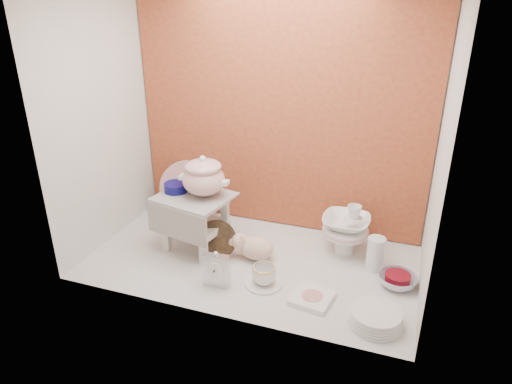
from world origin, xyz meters
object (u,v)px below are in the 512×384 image
at_px(mantel_clock, 217,269).
at_px(porcelain_tower, 346,228).
at_px(soup_tureen, 204,176).
at_px(floral_platter, 188,188).
at_px(plush_pig, 256,248).
at_px(dinner_plate_stack, 376,318).
at_px(gold_rim_teacup, 264,275).
at_px(step_stool, 196,222).
at_px(crystal_bowl, 397,280).
at_px(blue_white_vase, 199,201).

xyz_separation_m(mantel_clock, porcelain_tower, (0.56, 0.55, 0.05)).
bearing_deg(soup_tureen, mantel_clock, -57.47).
bearing_deg(mantel_clock, floral_platter, 121.58).
distance_m(plush_pig, dinner_plate_stack, 0.78).
xyz_separation_m(mantel_clock, gold_rim_teacup, (0.23, 0.08, -0.04)).
bearing_deg(mantel_clock, step_stool, 126.25).
xyz_separation_m(mantel_clock, crystal_bowl, (0.88, 0.31, -0.07)).
relative_size(step_stool, floral_platter, 1.06).
bearing_deg(blue_white_vase, crystal_bowl, -14.61).
bearing_deg(porcelain_tower, floral_platter, 171.72).
xyz_separation_m(step_stool, porcelain_tower, (0.83, 0.24, -0.01)).
bearing_deg(floral_platter, dinner_plate_stack, -29.33).
relative_size(floral_platter, blue_white_vase, 1.43).
bearing_deg(gold_rim_teacup, floral_platter, 140.04).
height_order(step_stool, porcelain_tower, step_stool).
bearing_deg(floral_platter, blue_white_vase, -30.68).
distance_m(dinner_plate_stack, porcelain_tower, 0.65).
distance_m(floral_platter, porcelain_tower, 1.09).
bearing_deg(blue_white_vase, step_stool, -66.59).
height_order(floral_platter, mantel_clock, floral_platter).
bearing_deg(gold_rim_teacup, porcelain_tower, 54.32).
distance_m(soup_tureen, crystal_bowl, 1.17).
height_order(mantel_clock, dinner_plate_stack, mantel_clock).
relative_size(step_stool, gold_rim_teacup, 3.14).
height_order(blue_white_vase, gold_rim_teacup, blue_white_vase).
relative_size(blue_white_vase, porcelain_tower, 0.85).
bearing_deg(plush_pig, soup_tureen, -171.82).
bearing_deg(blue_white_vase, plush_pig, -33.19).
relative_size(soup_tureen, porcelain_tower, 0.91).
xyz_separation_m(blue_white_vase, gold_rim_teacup, (0.64, -0.56, -0.07)).
height_order(plush_pig, gold_rim_teacup, plush_pig).
height_order(blue_white_vase, plush_pig, blue_white_vase).
height_order(soup_tureen, porcelain_tower, soup_tureen).
relative_size(step_stool, plush_pig, 1.58).
bearing_deg(step_stool, mantel_clock, -37.79).
bearing_deg(blue_white_vase, porcelain_tower, -5.52).
relative_size(mantel_clock, dinner_plate_stack, 0.80).
distance_m(gold_rim_teacup, dinner_plate_stack, 0.59).
bearing_deg(gold_rim_teacup, step_stool, 155.67).
relative_size(step_stool, dinner_plate_stack, 1.59).
bearing_deg(plush_pig, step_stool, -167.26).
bearing_deg(plush_pig, floral_platter, 160.26).
xyz_separation_m(step_stool, blue_white_vase, (-0.15, 0.34, -0.04)).
bearing_deg(mantel_clock, porcelain_tower, 39.82).
height_order(plush_pig, crystal_bowl, plush_pig).
distance_m(step_stool, porcelain_tower, 0.86).
relative_size(blue_white_vase, crystal_bowl, 1.32).
height_order(gold_rim_teacup, porcelain_tower, porcelain_tower).
height_order(blue_white_vase, dinner_plate_stack, blue_white_vase).
bearing_deg(plush_pig, gold_rim_teacup, -48.88).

